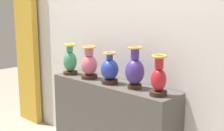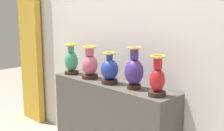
{
  "view_description": "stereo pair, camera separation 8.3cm",
  "coord_description": "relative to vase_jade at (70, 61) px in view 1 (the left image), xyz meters",
  "views": [
    {
      "loc": [
        1.87,
        -1.97,
        1.52
      ],
      "look_at": [
        0.0,
        0.0,
        0.98
      ],
      "focal_mm": 48.93,
      "sensor_mm": 36.0,
      "label": 1
    },
    {
      "loc": [
        1.93,
        -1.91,
        1.52
      ],
      "look_at": [
        0.0,
        0.0,
        0.98
      ],
      "focal_mm": 48.93,
      "sensor_mm": 36.0,
      "label": 2
    }
  ],
  "objects": [
    {
      "name": "vase_crimson",
      "position": [
        1.1,
        -0.0,
        0.0
      ],
      "size": [
        0.14,
        0.14,
        0.32
      ],
      "color": "#382319",
      "rests_on": "display_shelf"
    },
    {
      "name": "vase_cobalt",
      "position": [
        0.56,
        0.0,
        -0.01
      ],
      "size": [
        0.16,
        0.16,
        0.29
      ],
      "color": "#382319",
      "rests_on": "display_shelf"
    },
    {
      "name": "vase_jade",
      "position": [
        0.0,
        0.0,
        0.0
      ],
      "size": [
        0.15,
        0.15,
        0.31
      ],
      "color": "#382319",
      "rests_on": "display_shelf"
    },
    {
      "name": "vase_rose",
      "position": [
        0.28,
        0.01,
        -0.0
      ],
      "size": [
        0.16,
        0.16,
        0.32
      ],
      "color": "#382319",
      "rests_on": "display_shelf"
    },
    {
      "name": "vase_indigo",
      "position": [
        0.83,
        0.03,
        0.02
      ],
      "size": [
        0.16,
        0.16,
        0.36
      ],
      "color": "#382319",
      "rests_on": "display_shelf"
    },
    {
      "name": "curtain_gold",
      "position": [
        -1.06,
        0.15,
        0.06
      ],
      "size": [
        0.41,
        0.08,
        2.03
      ],
      "primitive_type": "cube",
      "color": "gold",
      "rests_on": "ground_plane"
    },
    {
      "name": "back_wall",
      "position": [
        0.55,
        0.26,
        0.41
      ],
      "size": [
        3.98,
        0.14,
        2.7
      ],
      "color": "silver",
      "rests_on": "ground_plane"
    },
    {
      "name": "display_shelf",
      "position": [
        0.55,
        0.04,
        -0.55
      ],
      "size": [
        1.33,
        0.33,
        0.82
      ],
      "primitive_type": "cube",
      "color": "#4C4742",
      "rests_on": "ground_plane"
    }
  ]
}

